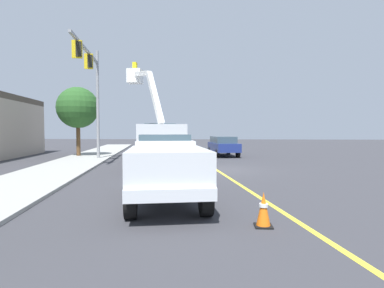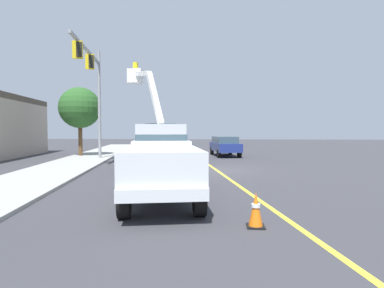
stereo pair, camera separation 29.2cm
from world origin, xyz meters
The scene contains 11 objects.
ground centered at (0.00, 0.00, 0.00)m, with size 120.00×120.00×0.00m, color #38383D.
sidewalk_far_side centered at (-1.69, 8.56, 0.06)m, with size 60.00×3.60×0.12m, color #9E9E99.
lane_centre_stripe centered at (0.00, 0.00, 0.00)m, with size 50.00×0.16×0.01m, color yellow.
utility_bucket_truck centered at (1.46, 3.44, 1.61)m, with size 8.53×4.43×6.65m.
service_pickup_truck centered at (-7.65, 1.61, 1.12)m, with size 5.90×3.15×2.06m.
passing_minivan centered at (9.42, -0.64, 0.97)m, with size 5.08×2.79×1.69m.
traffic_cone_leading centered at (-10.01, -1.00, 0.39)m, with size 0.40×0.40×0.80m.
traffic_cone_mid_front centered at (-2.12, 0.53, 0.42)m, with size 0.40×0.40×0.84m.
traffic_cone_mid_rear centered at (5.95, 2.52, 0.35)m, with size 0.40×0.40×0.70m.
traffic_signal_mast centered at (3.49, 8.55, 5.62)m, with size 7.47×1.64×8.23m.
street_tree_right centered at (7.44, 11.39, 4.08)m, with size 3.39×3.39×5.79m.
Camera 1 is at (-16.94, 0.12, 2.20)m, focal length 28.37 mm.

